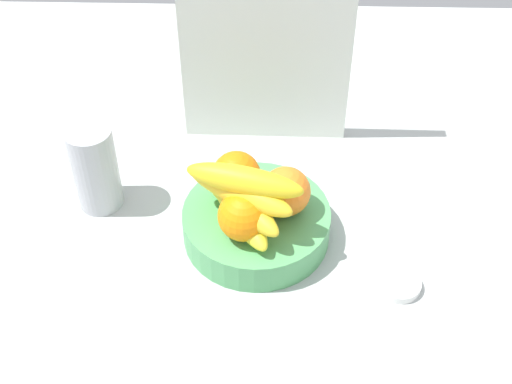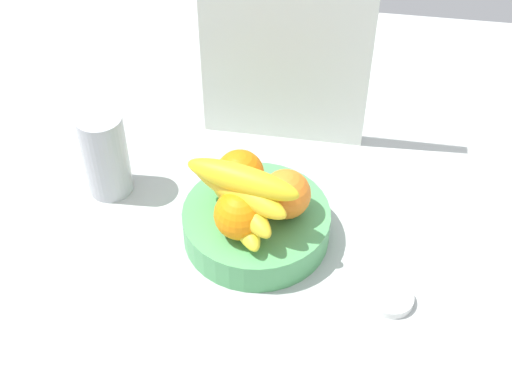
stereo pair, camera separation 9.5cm
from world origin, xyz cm
name	(u,v)px [view 1 (the left image)]	position (x,y,z in cm)	size (l,w,h in cm)	color
ground_plane	(256,242)	(0.00, 0.00, -1.50)	(180.00, 140.00, 3.00)	#AEB4B2
fruit_bowl	(256,223)	(-0.07, 0.17, 2.59)	(22.29, 22.29, 5.18)	#51A461
orange_front_left	(286,192)	(4.26, 0.70, 8.87)	(7.39, 7.39, 7.39)	orange
orange_front_right	(236,175)	(-3.11, 3.99, 8.87)	(7.39, 7.39, 7.39)	orange
orange_center	(244,216)	(-1.71, -4.39, 8.87)	(7.39, 7.39, 7.39)	orange
banana_bunch	(241,196)	(-2.19, -2.07, 10.48)	(17.74, 16.94, 10.60)	yellow
cutting_board	(266,47)	(0.88, 24.87, 18.00)	(28.00, 1.80, 36.00)	silver
thermos_tumbler	(95,168)	(-25.18, 6.79, 7.34)	(7.17, 7.17, 14.68)	#B2B4BA
jar_lid	(399,284)	(20.73, -9.49, 0.62)	(6.32, 6.32, 1.24)	white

